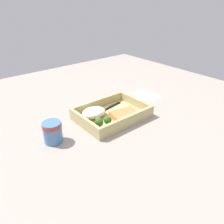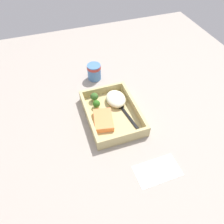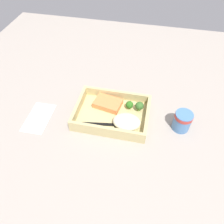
{
  "view_description": "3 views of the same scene",
  "coord_description": "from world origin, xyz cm",
  "views": [
    {
      "loc": [
        50.49,
        61.31,
        45.38
      ],
      "look_at": [
        0.0,
        0.0,
        2.7
      ],
      "focal_mm": 35.0,
      "sensor_mm": 36.0,
      "label": 1
    },
    {
      "loc": [
        -56.37,
        19.25,
        68.03
      ],
      "look_at": [
        0.0,
        0.0,
        2.7
      ],
      "focal_mm": 35.0,
      "sensor_mm": 36.0,
      "label": 2
    },
    {
      "loc": [
        11.85,
        -55.34,
        65.6
      ],
      "look_at": [
        0.0,
        0.0,
        2.7
      ],
      "focal_mm": 35.0,
      "sensor_mm": 36.0,
      "label": 3
    }
  ],
  "objects": [
    {
      "name": "broccoli_floret_2",
      "position": [
        10.04,
        4.55,
        3.6
      ],
      "size": [
        3.35,
        3.35,
        4.19
      ],
      "color": "#7EA85E",
      "rests_on": "takeout_tray"
    },
    {
      "name": "mashed_potatoes",
      "position": [
        6.43,
        -3.92,
        3.06
      ],
      "size": [
        10.36,
        8.2,
        3.72
      ],
      "primitive_type": "ellipsoid",
      "color": "beige",
      "rests_on": "takeout_tray"
    },
    {
      "name": "receipt_slip",
      "position": [
        -28.19,
        -6.65,
        0.12
      ],
      "size": [
        8.96,
        15.45,
        0.24
      ],
      "primitive_type": "cube",
      "rotation": [
        0.0,
        0.0,
        0.02
      ],
      "color": "white",
      "rests_on": "ground_plane"
    },
    {
      "name": "ground_plane",
      "position": [
        0.0,
        0.0,
        -1.0
      ],
      "size": [
        160.0,
        160.0,
        2.0
      ],
      "primitive_type": "cube",
      "color": "gray"
    },
    {
      "name": "paper_cup",
      "position": [
        26.4,
        -0.45,
        4.27
      ],
      "size": [
        6.61,
        6.61,
        7.65
      ],
      "color": "#4876AC",
      "rests_on": "ground_plane"
    },
    {
      "name": "tray_rim",
      "position": [
        0.0,
        0.0,
        3.08
      ],
      "size": [
        28.28,
        20.52,
        3.77
      ],
      "color": "tan",
      "rests_on": "takeout_tray"
    },
    {
      "name": "salmon_fillet",
      "position": [
        -2.69,
        4.53,
        2.39
      ],
      "size": [
        11.81,
        9.1,
        2.38
      ],
      "primitive_type": "cube",
      "rotation": [
        0.0,
        0.0,
        -0.19
      ],
      "color": "#EF8046",
      "rests_on": "takeout_tray"
    },
    {
      "name": "fork",
      "position": [
        -1.44,
        -5.56,
        1.42
      ],
      "size": [
        15.87,
        4.02,
        0.44
      ],
      "color": "black",
      "rests_on": "takeout_tray"
    },
    {
      "name": "broccoli_floret_1",
      "position": [
        6.07,
        4.76,
        3.16
      ],
      "size": [
        3.04,
        3.04,
        3.56
      ],
      "color": "#8BAE5C",
      "rests_on": "takeout_tray"
    },
    {
      "name": "takeout_tray",
      "position": [
        0.0,
        0.0,
        0.6
      ],
      "size": [
        28.28,
        20.52,
        1.2
      ],
      "primitive_type": "cube",
      "color": "tan",
      "rests_on": "ground_plane"
    }
  ]
}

